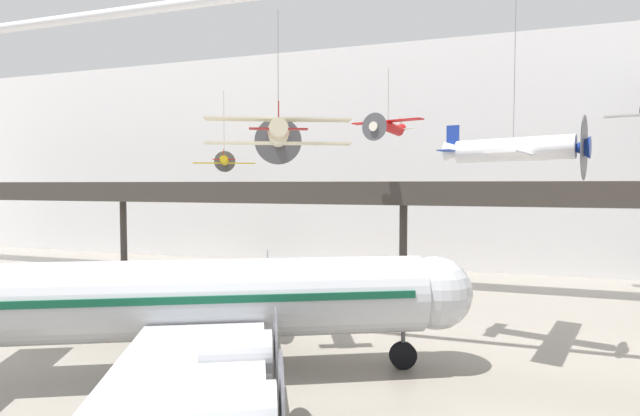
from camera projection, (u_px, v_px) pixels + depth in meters
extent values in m
cube|color=white|center=(419.00, 157.00, 53.46)|extent=(140.00, 3.00, 23.76)
cube|color=#38332D|center=(402.00, 199.00, 43.21)|extent=(110.00, 3.20, 0.90)
cube|color=#38332D|center=(399.00, 188.00, 41.71)|extent=(110.00, 0.12, 1.10)
cylinder|color=#38332D|center=(124.00, 234.00, 53.91)|extent=(0.70, 0.70, 7.14)
cylinder|color=#38332D|center=(403.00, 244.00, 44.31)|extent=(0.70, 0.70, 7.14)
cylinder|color=#B7BABF|center=(192.00, 299.00, 22.69)|extent=(20.76, 12.42, 3.61)
sphere|color=#B7BABF|center=(435.00, 293.00, 24.08)|extent=(3.54, 3.54, 3.54)
cube|color=#0F4C33|center=(192.00, 291.00, 22.67)|extent=(19.45, 11.84, 0.32)
cube|color=#B7BABF|center=(223.00, 280.00, 31.35)|extent=(10.32, 14.41, 0.28)
cube|color=#B7BABF|center=(179.00, 395.00, 14.28)|extent=(10.32, 14.41, 0.28)
cylinder|color=#B7BABF|center=(245.00, 289.00, 28.56)|extent=(2.98, 2.63, 1.73)
cylinder|color=#4C4C51|center=(269.00, 288.00, 28.73)|extent=(1.47, 3.00, 3.29)
cylinder|color=#B7BABF|center=(247.00, 274.00, 33.15)|extent=(2.98, 2.63, 1.73)
cylinder|color=#4C4C51|center=(268.00, 274.00, 33.31)|extent=(1.47, 3.00, 3.29)
cylinder|color=#B7BABF|center=(237.00, 356.00, 17.43)|extent=(2.98, 2.63, 1.73)
cylinder|color=#4C4C51|center=(276.00, 354.00, 17.59)|extent=(1.47, 3.00, 3.29)
cylinder|color=#4C4C51|center=(281.00, 414.00, 13.01)|extent=(1.47, 3.00, 3.29)
cylinder|color=#4C4C51|center=(403.00, 343.00, 24.00)|extent=(0.20, 0.20, 1.21)
cylinder|color=black|center=(403.00, 355.00, 24.03)|extent=(1.34, 0.90, 1.30)
cylinder|color=#4C4C51|center=(205.00, 333.00, 25.70)|extent=(0.20, 0.20, 1.21)
cylinder|color=black|center=(205.00, 344.00, 25.72)|extent=(1.34, 0.90, 1.30)
cylinder|color=#4C4C51|center=(190.00, 375.00, 19.97)|extent=(0.20, 0.20, 1.21)
cylinder|color=black|center=(190.00, 390.00, 20.00)|extent=(1.34, 0.90, 1.30)
cylinder|color=red|center=(388.00, 127.00, 42.11)|extent=(2.09, 4.32, 1.25)
cone|color=silver|center=(375.00, 127.00, 40.34)|extent=(0.95, 0.90, 0.78)
cylinder|color=#4C4C51|center=(374.00, 127.00, 40.22)|extent=(2.17, 0.71, 2.26)
cone|color=red|center=(399.00, 127.00, 43.76)|extent=(1.06, 1.35, 0.84)
cube|color=red|center=(387.00, 121.00, 41.89)|extent=(6.36, 2.86, 0.10)
cube|color=silver|center=(400.00, 123.00, 43.95)|extent=(0.21, 0.51, 1.04)
cube|color=silver|center=(400.00, 129.00, 43.98)|extent=(2.31, 1.16, 0.06)
cylinder|color=slate|center=(388.00, 95.00, 41.99)|extent=(0.04, 0.04, 4.43)
cylinder|color=beige|center=(278.00, 135.00, 27.94)|extent=(3.21, 5.45, 1.27)
cone|color=maroon|center=(278.00, 141.00, 30.77)|extent=(1.29, 1.23, 1.01)
cylinder|color=#4C4C51|center=(278.00, 141.00, 30.97)|extent=(2.70, 1.20, 2.92)
cone|color=beige|center=(279.00, 128.00, 25.30)|extent=(1.47, 1.74, 0.99)
cube|color=beige|center=(278.00, 119.00, 28.22)|extent=(8.05, 4.49, 0.10)
cube|color=beige|center=(278.00, 143.00, 28.29)|extent=(8.05, 4.49, 0.10)
cube|color=maroon|center=(279.00, 115.00, 24.94)|extent=(0.32, 0.63, 1.35)
cube|color=maroon|center=(279.00, 129.00, 24.97)|extent=(2.95, 1.77, 0.06)
cylinder|color=slate|center=(278.00, 68.00, 27.76)|extent=(0.04, 0.04, 6.33)
cylinder|color=yellow|center=(224.00, 161.00, 51.74)|extent=(2.77, 4.12, 0.88)
cone|color=red|center=(225.00, 161.00, 53.91)|extent=(1.02, 0.99, 0.79)
cylinder|color=#4C4C51|center=(225.00, 162.00, 54.07)|extent=(2.02, 1.11, 2.27)
cone|color=yellow|center=(224.00, 160.00, 49.72)|extent=(1.19, 1.35, 0.74)
cube|color=yellow|center=(224.00, 163.00, 52.00)|extent=(6.10, 3.93, 0.10)
cube|color=red|center=(224.00, 154.00, 49.44)|extent=(0.30, 0.48, 1.05)
cube|color=red|center=(224.00, 159.00, 49.46)|extent=(2.24, 1.53, 0.06)
cylinder|color=slate|center=(224.00, 124.00, 51.56)|extent=(0.04, 0.04, 6.74)
cylinder|color=silver|center=(513.00, 149.00, 26.37)|extent=(6.09, 2.72, 1.31)
cone|color=navy|center=(579.00, 148.00, 24.66)|extent=(1.24, 1.33, 1.11)
cylinder|color=#4C4C51|center=(584.00, 148.00, 24.54)|extent=(0.86, 3.11, 3.21)
cone|color=silver|center=(459.00, 151.00, 27.96)|extent=(1.83, 1.43, 1.07)
cube|color=silver|center=(520.00, 156.00, 26.19)|extent=(3.71, 9.08, 0.10)
cube|color=navy|center=(453.00, 138.00, 28.13)|extent=(0.72, 0.24, 1.48)
cube|color=navy|center=(453.00, 152.00, 28.17)|extent=(1.52, 3.29, 0.06)
cylinder|color=slate|center=(515.00, 69.00, 26.17)|extent=(0.04, 0.04, 7.16)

